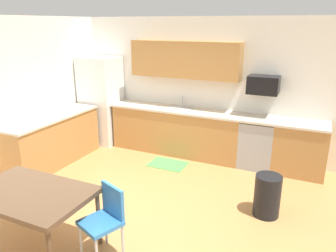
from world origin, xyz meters
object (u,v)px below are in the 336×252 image
refrigerator (101,100)px  chair_near_table (105,216)px  oven_range (257,143)px  trash_bin (267,196)px  microwave (263,85)px  dining_table (30,196)px

refrigerator → chair_near_table: 3.91m
oven_range → trash_bin: oven_range is taller
microwave → chair_near_table: (-1.11, -3.32, -1.02)m
refrigerator → microwave: (3.40, 0.18, 0.58)m
refrigerator → dining_table: refrigerator is taller
oven_range → trash_bin: 1.68m
chair_near_table → trash_bin: chair_near_table is taller
refrigerator → trash_bin: 4.18m
dining_table → chair_near_table: 0.90m
refrigerator → microwave: 3.46m
dining_table → refrigerator: bearing=113.1°
dining_table → trash_bin: 3.06m
microwave → chair_near_table: size_ratio=0.64×
chair_near_table → trash_bin: 2.24m
chair_near_table → microwave: bearing=71.5°
dining_table → trash_bin: size_ratio=2.33×
trash_bin → refrigerator: bearing=158.2°
dining_table → microwave: bearing=61.5°
oven_range → dining_table: 4.00m
microwave → chair_near_table: microwave is taller
chair_near_table → dining_table: bearing=-162.4°
chair_near_table → trash_bin: bearing=46.2°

